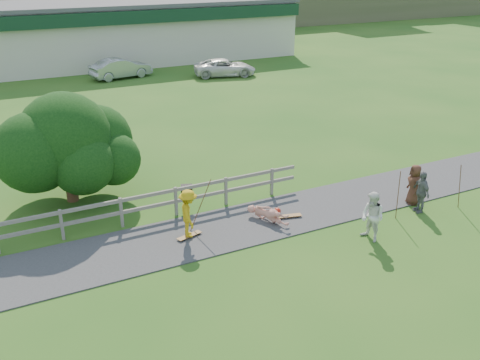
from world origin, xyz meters
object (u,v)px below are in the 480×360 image
(car_white, at_px, (225,68))
(spectator_a, at_px, (372,217))
(car_silver, at_px, (121,68))
(tree, at_px, (67,157))
(skater_fallen, at_px, (268,214))
(spectator_b, at_px, (421,192))
(bbq, at_px, (187,197))
(skater_rider, at_px, (189,216))
(spectator_c, at_px, (414,185))

(car_white, bearing_deg, spectator_a, -179.74)
(car_silver, xyz_separation_m, car_white, (7.44, -2.90, -0.10))
(tree, bearing_deg, car_silver, 69.80)
(skater_fallen, height_order, spectator_b, spectator_b)
(skater_fallen, distance_m, car_white, 24.98)
(car_white, xyz_separation_m, bbq, (-11.50, -20.78, -0.20))
(tree, bearing_deg, skater_fallen, -40.76)
(tree, bearing_deg, spectator_a, -43.16)
(skater_fallen, bearing_deg, car_silver, 61.80)
(skater_fallen, distance_m, car_silver, 26.12)
(skater_rider, distance_m, car_white, 26.07)
(spectator_c, xyz_separation_m, car_silver, (-3.71, 27.22, -0.02))
(spectator_a, bearing_deg, skater_fallen, -145.55)
(spectator_b, bearing_deg, spectator_c, 169.72)
(car_silver, xyz_separation_m, bbq, (-4.06, -23.68, -0.31))
(skater_fallen, height_order, car_silver, car_silver)
(spectator_a, height_order, tree, tree)
(spectator_c, height_order, car_white, spectator_c)
(skater_fallen, height_order, bbq, bbq)
(spectator_a, xyz_separation_m, car_white, (7.00, 25.82, -0.19))
(car_silver, height_order, car_white, car_silver)
(spectator_a, height_order, spectator_c, spectator_a)
(spectator_b, relative_size, tree, 0.28)
(spectator_a, distance_m, car_silver, 28.73)
(spectator_a, distance_m, tree, 11.26)
(spectator_a, xyz_separation_m, spectator_c, (3.26, 1.50, -0.06))
(spectator_b, bearing_deg, car_white, -176.77)
(skater_rider, relative_size, car_silver, 0.35)
(skater_rider, xyz_separation_m, spectator_c, (8.57, -1.34, -0.04))
(skater_fallen, distance_m, spectator_b, 5.70)
(bbq, bearing_deg, tree, 164.70)
(tree, bearing_deg, spectator_c, -28.34)
(skater_rider, relative_size, spectator_c, 1.05)
(car_silver, relative_size, car_white, 0.97)
(car_silver, distance_m, car_white, 7.99)
(skater_rider, xyz_separation_m, bbq, (0.81, 2.20, -0.36))
(spectator_b, bearing_deg, car_silver, -160.61)
(tree, relative_size, bbq, 6.07)
(spectator_b, relative_size, bbq, 1.72)
(skater_rider, bearing_deg, bbq, -7.02)
(spectator_c, height_order, car_silver, spectator_c)
(skater_fallen, bearing_deg, spectator_a, -72.23)
(spectator_b, bearing_deg, spectator_a, -61.29)
(car_silver, xyz_separation_m, tree, (-7.74, -21.04, 1.01))
(skater_rider, height_order, bbq, skater_rider)
(car_white, bearing_deg, skater_rider, 167.25)
(car_silver, bearing_deg, skater_fallen, 165.11)
(skater_fallen, xyz_separation_m, car_silver, (1.94, 26.04, 0.46))
(skater_fallen, xyz_separation_m, spectator_c, (5.65, -1.17, 0.48))
(skater_fallen, relative_size, spectator_b, 1.05)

